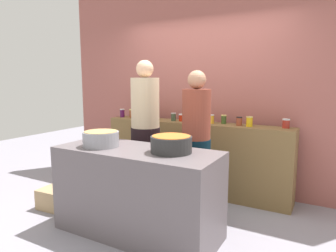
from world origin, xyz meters
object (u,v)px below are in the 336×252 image
(preserve_jar_8, at_px, (197,119))
(preserve_jar_10, at_px, (224,119))
(preserve_jar_6, at_px, (181,118))
(cooking_pot_left, at_px, (101,139))
(preserve_jar_13, at_px, (286,123))
(cooking_pot_center, at_px, (171,144))
(cook_with_tongs, at_px, (146,140))
(preserve_jar_4, at_px, (156,114))
(preserve_jar_1, at_px, (132,113))
(preserve_jar_3, at_px, (148,114))
(preserve_jar_9, at_px, (211,119))
(preserve_jar_7, at_px, (190,117))
(preserve_jar_12, at_px, (249,122))
(preserve_jar_5, at_px, (174,117))
(preserve_jar_2, at_px, (136,114))
(preserve_jar_11, at_px, (239,121))
(bread_crate, at_px, (56,199))
(cook_in_cap, at_px, (196,151))
(preserve_jar_0, at_px, (122,113))

(preserve_jar_8, bearing_deg, preserve_jar_10, 19.42)
(preserve_jar_6, relative_size, cooking_pot_left, 0.28)
(preserve_jar_13, bearing_deg, cooking_pot_center, -120.39)
(preserve_jar_10, height_order, cooking_pot_center, preserve_jar_10)
(cook_with_tongs, bearing_deg, preserve_jar_4, 111.90)
(preserve_jar_1, bearing_deg, preserve_jar_3, -9.25)
(preserve_jar_9, bearing_deg, preserve_jar_7, 177.31)
(preserve_jar_8, xyz_separation_m, preserve_jar_12, (0.71, 0.05, 0.00))
(preserve_jar_6, relative_size, preserve_jar_7, 0.88)
(preserve_jar_8, bearing_deg, preserve_jar_5, 173.29)
(preserve_jar_2, relative_size, preserve_jar_11, 1.15)
(preserve_jar_5, bearing_deg, preserve_jar_12, 0.01)
(preserve_jar_9, xyz_separation_m, preserve_jar_13, (0.96, 0.06, -0.00))
(preserve_jar_1, xyz_separation_m, preserve_jar_2, (0.16, -0.10, 0.00))
(preserve_jar_13, bearing_deg, preserve_jar_4, -178.96)
(cooking_pot_center, distance_m, bread_crate, 1.83)
(preserve_jar_10, bearing_deg, preserve_jar_11, -15.15)
(preserve_jar_11, bearing_deg, preserve_jar_4, 178.11)
(preserve_jar_6, distance_m, cooking_pot_left, 1.50)
(preserve_jar_6, xyz_separation_m, cook_in_cap, (0.56, -0.73, -0.28))
(preserve_jar_9, xyz_separation_m, preserve_jar_11, (0.39, -0.02, -0.00))
(preserve_jar_9, bearing_deg, cook_with_tongs, -130.00)
(preserve_jar_13, bearing_deg, cook_in_cap, -137.31)
(preserve_jar_3, distance_m, cook_with_tongs, 0.85)
(cook_with_tongs, distance_m, bread_crate, 1.33)
(cooking_pot_center, bearing_deg, preserve_jar_12, 73.02)
(preserve_jar_10, bearing_deg, cooking_pot_left, -118.11)
(preserve_jar_5, height_order, preserve_jar_12, preserve_jar_12)
(preserve_jar_1, height_order, preserve_jar_8, preserve_jar_1)
(preserve_jar_3, relative_size, cook_with_tongs, 0.08)
(preserve_jar_3, relative_size, preserve_jar_13, 1.26)
(preserve_jar_3, xyz_separation_m, cook_in_cap, (1.12, -0.71, -0.30))
(preserve_jar_10, height_order, cooking_pot_left, preserve_jar_10)
(preserve_jar_11, relative_size, cook_in_cap, 0.07)
(preserve_jar_11, distance_m, preserve_jar_12, 0.14)
(preserve_jar_4, bearing_deg, bread_crate, -112.97)
(preserve_jar_0, relative_size, preserve_jar_5, 1.11)
(preserve_jar_2, bearing_deg, preserve_jar_8, -0.70)
(preserve_jar_0, xyz_separation_m, preserve_jar_3, (0.47, 0.02, 0.01))
(preserve_jar_0, bearing_deg, preserve_jar_2, -6.17)
(preserve_jar_8, bearing_deg, preserve_jar_7, 149.17)
(preserve_jar_4, distance_m, preserve_jar_6, 0.44)
(preserve_jar_13, relative_size, cooking_pot_left, 0.31)
(preserve_jar_3, height_order, preserve_jar_4, preserve_jar_3)
(cooking_pot_left, bearing_deg, preserve_jar_5, 86.66)
(preserve_jar_0, distance_m, preserve_jar_6, 1.04)
(preserve_jar_3, xyz_separation_m, cooking_pot_center, (1.14, -1.34, -0.10))
(preserve_jar_6, relative_size, cooking_pot_center, 0.26)
(cook_with_tongs, bearing_deg, preserve_jar_1, 135.30)
(preserve_jar_1, xyz_separation_m, preserve_jar_13, (2.31, 0.02, -0.01))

